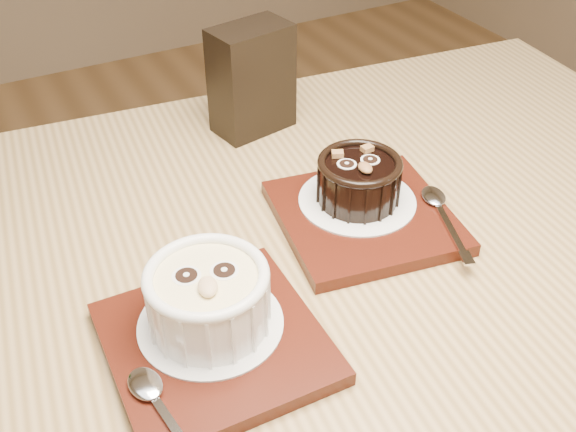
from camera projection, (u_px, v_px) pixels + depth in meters
name	position (u px, v px, depth m)	size (l,w,h in m)	color
table	(274.00, 341.00, 0.72)	(1.28, 0.92, 0.75)	olive
tray_left	(215.00, 343.00, 0.59)	(0.18, 0.18, 0.01)	#47160B
doily_left	(211.00, 323.00, 0.60)	(0.13, 0.13, 0.00)	white
ramekin_white	(208.00, 296.00, 0.58)	(0.11, 0.11, 0.06)	white
spoon_left	(165.00, 414.00, 0.52)	(0.03, 0.13, 0.01)	silver
tray_right	(364.00, 217.00, 0.73)	(0.18, 0.18, 0.01)	#47160B
doily_right	(357.00, 200.00, 0.74)	(0.13, 0.13, 0.00)	white
ramekin_dark	(359.00, 178.00, 0.73)	(0.09, 0.09, 0.05)	black
spoon_right	(444.00, 215.00, 0.72)	(0.03, 0.13, 0.01)	silver
condiment_stand	(252.00, 79.00, 0.86)	(0.10, 0.06, 0.14)	black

